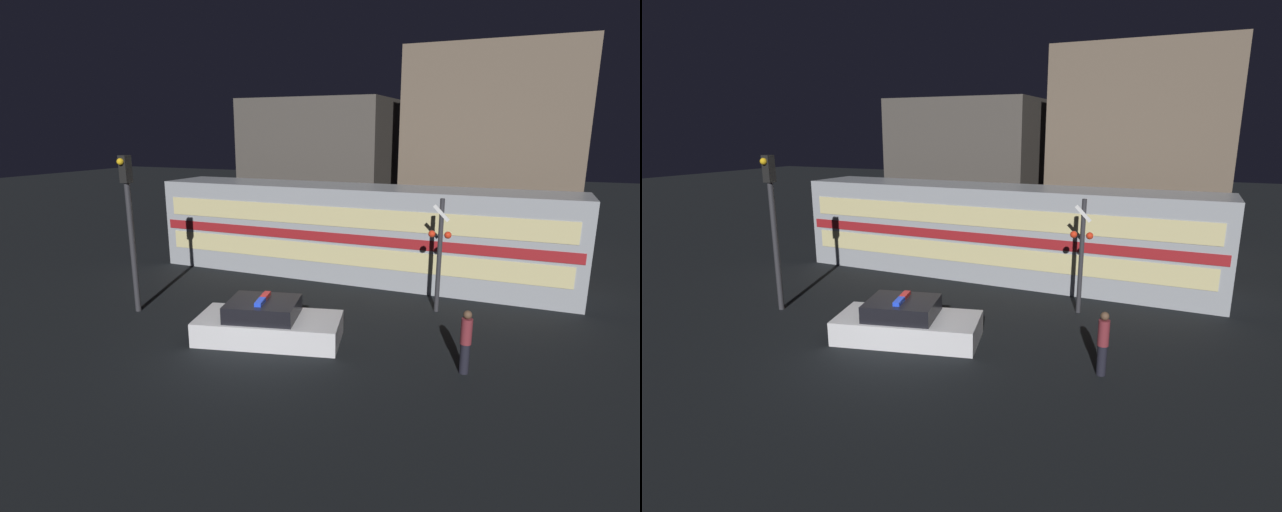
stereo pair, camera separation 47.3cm
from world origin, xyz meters
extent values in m
plane|color=black|center=(0.00, 0.00, 0.00)|extent=(120.00, 120.00, 0.00)
cube|color=#999EA5|center=(0.19, 8.65, 1.97)|extent=(17.79, 2.86, 3.93)
cube|color=maroon|center=(0.19, 7.22, 1.97)|extent=(17.44, 0.03, 0.39)
cube|color=beige|center=(0.19, 7.22, 1.26)|extent=(16.90, 0.02, 0.79)
cube|color=beige|center=(0.19, 7.22, 2.83)|extent=(16.90, 0.02, 0.79)
cube|color=silver|center=(0.03, 1.09, 0.37)|extent=(4.65, 2.91, 0.73)
cube|color=black|center=(-0.14, 1.05, 0.99)|extent=(2.42, 2.15, 0.51)
cube|color=blue|center=(-0.07, 0.77, 1.30)|extent=(0.33, 0.62, 0.12)
cube|color=red|center=(-0.21, 1.34, 1.30)|extent=(0.33, 0.62, 0.12)
cylinder|color=black|center=(5.77, 1.18, 0.41)|extent=(0.25, 0.25, 0.82)
cylinder|color=maroon|center=(5.77, 1.18, 1.17)|extent=(0.29, 0.29, 0.69)
sphere|color=brown|center=(5.77, 1.18, 1.62)|extent=(0.22, 0.22, 0.22)
cylinder|color=#2D2D33|center=(4.26, 5.58, 2.00)|extent=(0.16, 0.16, 3.99)
sphere|color=red|center=(4.00, 5.42, 2.79)|extent=(0.24, 0.24, 0.24)
sphere|color=red|center=(4.53, 5.42, 2.79)|extent=(0.24, 0.24, 0.24)
cube|color=white|center=(4.26, 5.48, 3.51)|extent=(0.58, 0.03, 0.58)
cylinder|color=#2D2D33|center=(-5.45, 1.51, 2.26)|extent=(0.19, 0.19, 4.51)
cube|color=black|center=(-5.45, 1.51, 4.96)|extent=(0.30, 0.30, 0.90)
sphere|color=gold|center=(-5.45, 1.31, 5.21)|extent=(0.23, 0.23, 0.23)
cube|color=#47423D|center=(-4.82, 16.53, 3.99)|extent=(8.36, 5.41, 7.98)
cube|color=brown|center=(4.94, 15.93, 5.06)|extent=(8.25, 5.78, 10.11)
camera|label=1|loc=(6.96, -11.32, 6.17)|focal=28.00mm
camera|label=2|loc=(7.40, -11.13, 6.17)|focal=28.00mm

